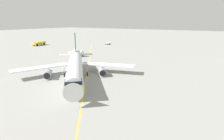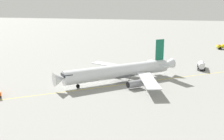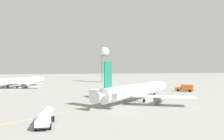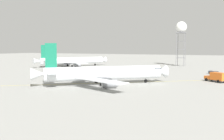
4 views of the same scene
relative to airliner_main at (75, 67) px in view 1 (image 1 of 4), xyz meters
name	(u,v)px [view 1 (image 1 of 4)]	position (x,y,z in m)	size (l,w,h in m)	color
ground_plane	(80,72)	(4.86, 2.57, -3.17)	(600.00, 600.00, 0.00)	gray
airliner_main	(75,67)	(0.00, 0.00, 0.00)	(33.40, 30.59, 12.24)	silver
fire_tender_truck	(39,43)	(41.55, 71.49, -1.64)	(9.68, 4.19, 2.50)	#232326
pushback_tug_truck	(108,43)	(71.27, 34.74, -2.37)	(5.24, 4.35, 1.30)	#232326
fuel_tanker_truck	(77,53)	(25.68, 22.89, -1.61)	(2.97, 8.22, 2.87)	#232326
taxiway_centreline	(87,73)	(5.52, 0.18, -3.17)	(131.08, 97.42, 0.01)	yellow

